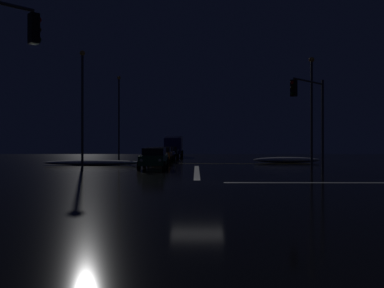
{
  "coord_description": "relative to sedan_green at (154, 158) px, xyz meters",
  "views": [
    {
      "loc": [
        -0.04,
        -19.83,
        1.83
      ],
      "look_at": [
        -0.37,
        11.91,
        1.88
      ],
      "focal_mm": 38.54,
      "sensor_mm": 36.0,
      "label": 1
    }
  ],
  "objects": [
    {
      "name": "snow_bank_left_curb",
      "position": [
        -5.85,
        5.21,
        -0.57
      ],
      "size": [
        9.01,
        1.5,
        0.47
      ],
      "color": "white",
      "rests_on": "ground"
    },
    {
      "name": "snow_bank_right_curb",
      "position": [
        12.37,
        10.58,
        -0.52
      ],
      "size": [
        6.75,
        1.5,
        0.57
      ],
      "color": "white",
      "rests_on": "ground"
    },
    {
      "name": "centre_line_ns",
      "position": [
        3.26,
        8.67,
        -0.8
      ],
      "size": [
        22.0,
        0.15,
        0.01
      ],
      "color": "yellow",
      "rests_on": "ground"
    },
    {
      "name": "sedan_blue",
      "position": [
        -0.37,
        18.09,
        0.0
      ],
      "size": [
        2.02,
        4.33,
        1.57
      ],
      "color": "navy",
      "rests_on": "ground"
    },
    {
      "name": "ground",
      "position": [
        3.26,
        -11.25,
        -0.85
      ],
      "size": [
        120.0,
        120.0,
        0.1
      ],
      "primitive_type": "cube",
      "color": "black"
    },
    {
      "name": "sedan_green",
      "position": [
        0.0,
        0.0,
        0.0
      ],
      "size": [
        2.02,
        4.33,
        1.57
      ],
      "color": "#14512D",
      "rests_on": "ground"
    },
    {
      "name": "streetlamp_right_near",
      "position": [
        12.67,
        2.67,
        4.39
      ],
      "size": [
        0.44,
        0.44,
        9.01
      ],
      "color": "#424247",
      "rests_on": "ground"
    },
    {
      "name": "sedan_black",
      "position": [
        -0.13,
        23.41,
        0.0
      ],
      "size": [
        2.02,
        4.33,
        1.57
      ],
      "color": "black",
      "rests_on": "ground"
    },
    {
      "name": "traffic_signal_ne",
      "position": [
        10.86,
        -3.64,
        3.53
      ],
      "size": [
        2.93,
        2.93,
        6.32
      ],
      "color": "#4C4C51",
      "rests_on": "ground"
    },
    {
      "name": "sedan_orange",
      "position": [
        -0.32,
        12.17,
        0.0
      ],
      "size": [
        2.02,
        4.33,
        1.57
      ],
      "color": "#C66014",
      "rests_on": "ground"
    },
    {
      "name": "box_truck",
      "position": [
        -0.16,
        31.45,
        0.91
      ],
      "size": [
        2.68,
        8.28,
        3.08
      ],
      "color": "navy",
      "rests_on": "ground"
    },
    {
      "name": "crosswalk_bar_east",
      "position": [
        11.67,
        -11.25,
        -0.8
      ],
      "size": [
        14.24,
        0.4,
        0.01
      ],
      "color": "white",
      "rests_on": "ground"
    },
    {
      "name": "streetlamp_left_far",
      "position": [
        -6.15,
        18.67,
        4.99
      ],
      "size": [
        0.44,
        0.44,
        10.16
      ],
      "color": "#424247",
      "rests_on": "ground"
    },
    {
      "name": "stop_line_north",
      "position": [
        3.26,
        -2.93,
        -0.8
      ],
      "size": [
        0.35,
        14.24,
        0.01
      ],
      "color": "white",
      "rests_on": "ground"
    },
    {
      "name": "sedan_gray",
      "position": [
        -0.43,
        6.57,
        0.0
      ],
      "size": [
        2.02,
        4.33,
        1.57
      ],
      "color": "slate",
      "rests_on": "ground"
    },
    {
      "name": "streetlamp_left_near",
      "position": [
        -6.15,
        2.67,
        4.69
      ],
      "size": [
        0.44,
        0.44,
        9.59
      ],
      "color": "#424247",
      "rests_on": "ground"
    }
  ]
}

